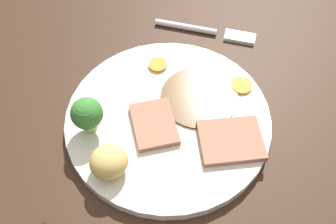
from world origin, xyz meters
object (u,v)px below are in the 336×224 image
(carrot_coin_front, at_px, (158,65))
(broccoli_floret, at_px, (87,114))
(dinner_plate, at_px, (168,120))
(meat_slice_main, at_px, (153,127))
(carrot_coin_back, at_px, (242,86))
(fork, at_px, (208,31))
(meat_slice_under, at_px, (231,140))
(roast_potato_left, at_px, (109,162))

(carrot_coin_front, height_order, broccoli_floret, broccoli_floret)
(dinner_plate, bearing_deg, carrot_coin_front, -156.21)
(dinner_plate, xyz_separation_m, broccoli_floret, (0.04, -0.09, 0.04))
(meat_slice_main, relative_size, carrot_coin_front, 2.72)
(carrot_coin_front, bearing_deg, broccoli_floret, -23.97)
(meat_slice_main, xyz_separation_m, carrot_coin_back, (-0.09, 0.09, -0.00))
(broccoli_floret, bearing_deg, meat_slice_main, 104.20)
(carrot_coin_front, height_order, carrot_coin_back, same)
(dinner_plate, distance_m, broccoli_floret, 0.10)
(fork, bearing_deg, meat_slice_under, -71.38)
(meat_slice_main, distance_m, carrot_coin_back, 0.13)
(broccoli_floret, bearing_deg, carrot_coin_back, 123.26)
(carrot_coin_back, bearing_deg, dinner_plate, -49.23)
(roast_potato_left, xyz_separation_m, broccoli_floret, (-0.05, -0.04, 0.01))
(meat_slice_under, height_order, carrot_coin_back, meat_slice_under)
(carrot_coin_front, xyz_separation_m, fork, (-0.09, 0.05, -0.01))
(dinner_plate, relative_size, broccoli_floret, 5.03)
(meat_slice_main, distance_m, fork, 0.20)
(roast_potato_left, relative_size, fork, 0.28)
(meat_slice_main, relative_size, meat_slice_under, 0.90)
(meat_slice_under, relative_size, broccoli_floret, 1.45)
(dinner_plate, distance_m, meat_slice_under, 0.08)
(dinner_plate, bearing_deg, meat_slice_main, -31.33)
(meat_slice_main, height_order, broccoli_floret, broccoli_floret)
(meat_slice_under, distance_m, carrot_coin_front, 0.15)
(meat_slice_under, bearing_deg, meat_slice_main, -87.58)
(carrot_coin_back, xyz_separation_m, fork, (-0.10, -0.06, -0.01))
(broccoli_floret, bearing_deg, dinner_plate, 114.80)
(carrot_coin_back, relative_size, broccoli_floret, 0.56)
(dinner_plate, relative_size, carrot_coin_front, 10.39)
(roast_potato_left, distance_m, fork, 0.27)
(broccoli_floret, bearing_deg, fork, 153.80)
(carrot_coin_back, xyz_separation_m, broccoli_floret, (0.11, -0.17, 0.03))
(dinner_plate, relative_size, fork, 1.68)
(roast_potato_left, relative_size, carrot_coin_front, 1.76)
(meat_slice_main, xyz_separation_m, broccoli_floret, (0.02, -0.07, 0.03))
(meat_slice_under, distance_m, fork, 0.20)
(carrot_coin_front, bearing_deg, fork, 151.12)
(dinner_plate, height_order, meat_slice_main, meat_slice_main)
(broccoli_floret, bearing_deg, meat_slice_under, 97.67)
(meat_slice_main, relative_size, carrot_coin_back, 2.36)
(meat_slice_main, bearing_deg, carrot_coin_back, 134.12)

